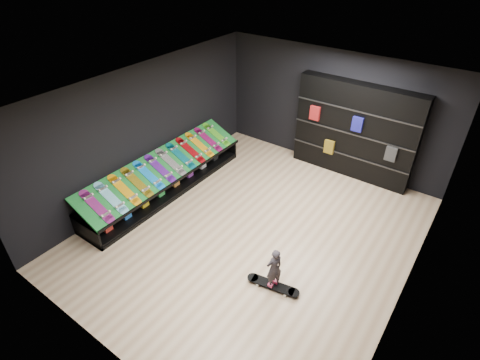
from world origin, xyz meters
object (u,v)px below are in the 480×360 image
Objects in this scene: floor_skateboard at (273,286)px; child at (274,275)px; back_shelving at (355,131)px; display_rack at (166,182)px.

child is at bearing 0.00° from floor_skateboard.
child is (0.00, 0.00, 0.30)m from floor_skateboard.
back_shelving is 4.53m from floor_skateboard.
display_rack is 4.59× the size of floor_skateboard.
back_shelving is (3.25, 3.32, 0.94)m from display_rack.
back_shelving is at bearing 85.16° from floor_skateboard.
back_shelving is 3.05× the size of floor_skateboard.
display_rack is 4.74m from back_shelving.
display_rack reaches higher than floor_skateboard.
floor_skateboard is (3.66, -1.04, -0.21)m from display_rack.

